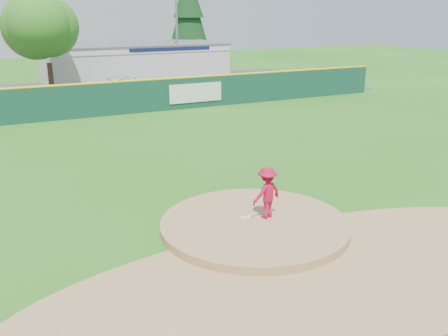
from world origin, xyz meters
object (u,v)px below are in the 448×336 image
conifer_tree (189,15)px  pitcher (267,193)px  deciduous_tree (46,34)px  pool_building_grp (134,62)px  van (130,87)px  light_pole_right (176,17)px

conifer_tree → pitcher: bearing=-109.3°
conifer_tree → deciduous_tree: bearing=-143.7°
pool_building_grp → deciduous_tree: (-8.00, -6.99, 2.89)m
pitcher → van: 23.48m
pool_building_grp → van: bearing=-108.6°
van → deciduous_tree: bearing=96.7°
pitcher → conifer_tree: size_ratio=0.16×
pool_building_grp → conifer_tree: 8.95m
pool_building_grp → conifer_tree: (7.00, 4.01, 3.88)m
pool_building_grp → light_pole_right: (3.00, -2.99, 3.88)m
deciduous_tree → light_pole_right: size_ratio=0.74×
pool_building_grp → light_pole_right: size_ratio=1.52×
pitcher → van: pitcher is taller
pitcher → light_pole_right: light_pole_right is taller
pitcher → conifer_tree: conifer_tree is taller
pool_building_grp → light_pole_right: 5.75m
pitcher → light_pole_right: 30.48m
conifer_tree → light_pole_right: size_ratio=0.95×
pitcher → pool_building_grp: 32.38m
pitcher → conifer_tree: (12.55, 35.90, 4.52)m
pitcher → light_pole_right: size_ratio=0.15×
deciduous_tree → conifer_tree: size_ratio=0.77×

